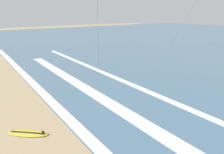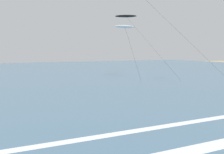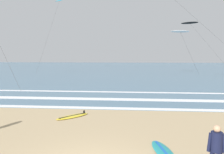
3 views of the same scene
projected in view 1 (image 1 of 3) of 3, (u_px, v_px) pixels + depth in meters
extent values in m
cube|color=white|center=(77.00, 127.00, 10.79)|extent=(56.46, 0.65, 0.01)
cube|color=white|center=(124.00, 112.00, 12.38)|extent=(36.48, 1.00, 0.01)
cube|color=white|center=(163.00, 98.00, 14.43)|extent=(44.97, 0.61, 0.01)
ellipsoid|color=yellow|center=(28.00, 133.00, 10.15)|extent=(1.86, 1.96, 0.09)
cube|color=black|center=(28.00, 132.00, 10.14)|extent=(1.27, 1.39, 0.01)
cube|color=black|center=(43.00, 132.00, 10.02)|extent=(0.09, 0.10, 0.16)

